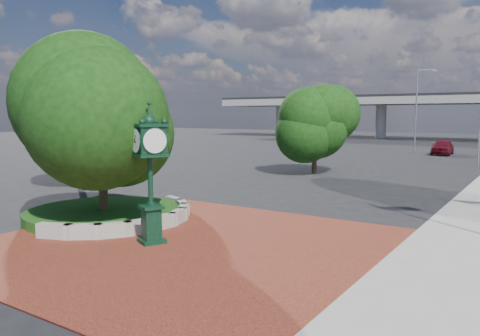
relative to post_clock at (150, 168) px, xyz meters
name	(u,v)px	position (x,y,z in m)	size (l,w,h in m)	color
ground	(202,237)	(0.82, 1.60, -2.48)	(200.00, 200.00, 0.00)	black
plaza	(183,243)	(0.82, 0.60, -2.46)	(12.00, 12.00, 0.04)	maroon
planter_wall	(145,219)	(-1.89, 1.60, -2.21)	(2.96, 6.77, 0.54)	#9E9B93
grass_bed	(104,214)	(-4.18, 1.60, -2.28)	(6.10, 6.10, 0.40)	#1C4814
overpass	(475,100)	(0.60, 71.60, 4.06)	(90.00, 12.00, 7.50)	#9E9B93
tree_planter	(101,126)	(-4.18, 1.60, 1.24)	(5.20, 5.20, 6.33)	#38281C
tree_northwest	(77,116)	(-12.18, 6.60, 1.64)	(5.60, 5.60, 6.93)	#38281C
tree_street	(315,128)	(-3.18, 19.60, 0.76)	(4.40, 4.40, 5.45)	#38281C
post_clock	(150,168)	(0.00, 0.00, 0.00)	(1.18, 1.18, 4.52)	black
parked_car	(442,147)	(1.35, 41.71, -1.68)	(1.89, 4.71, 1.60)	#5C0D19
street_lamp_far	(418,105)	(-1.20, 41.51, 2.75)	(1.89, 0.97, 8.93)	slate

